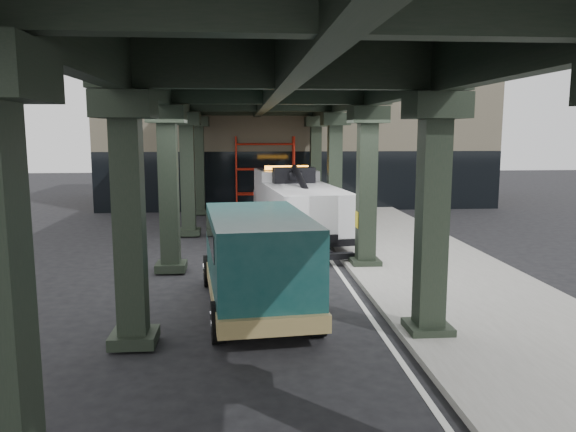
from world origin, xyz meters
name	(u,v)px	position (x,y,z in m)	size (l,w,h in m)	color
ground	(288,288)	(0.00, 0.00, 0.00)	(90.00, 90.00, 0.00)	black
sidewalk	(424,265)	(4.50, 2.00, 0.07)	(5.00, 40.00, 0.15)	gray
lane_stripe	(337,269)	(1.70, 2.00, 0.01)	(0.12, 38.00, 0.01)	silver
viaduct	(269,90)	(-0.40, 2.00, 5.46)	(7.40, 32.00, 6.40)	black
building	(293,136)	(2.00, 20.00, 4.00)	(22.00, 10.00, 8.00)	#C6B793
scaffolding	(265,173)	(0.00, 14.64, 2.11)	(3.08, 0.88, 4.00)	red
tow_truck	(295,202)	(0.94, 7.55, 1.43)	(3.38, 9.12, 2.93)	black
towed_van	(257,259)	(-0.90, -1.97, 1.28)	(2.85, 6.08, 2.39)	#103A39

